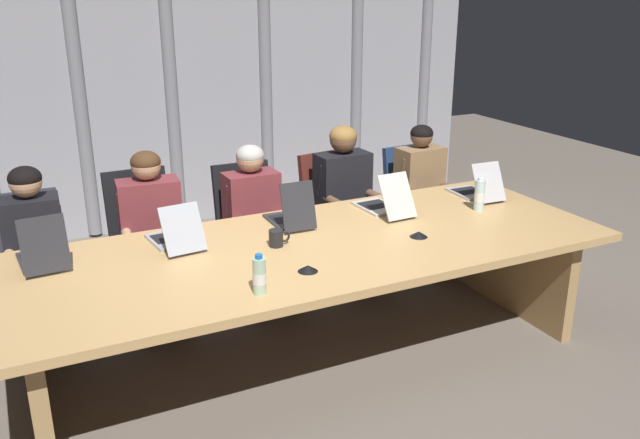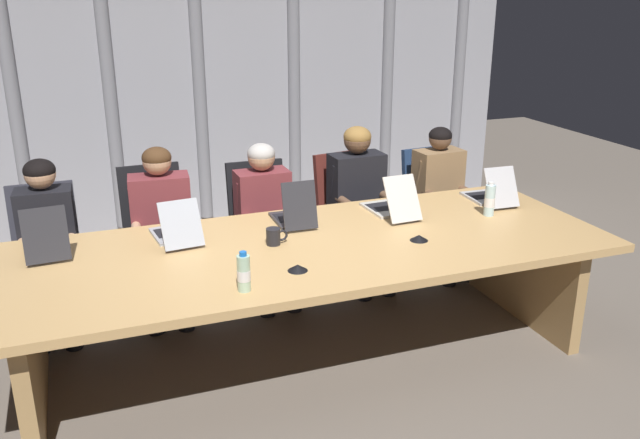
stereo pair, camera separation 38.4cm
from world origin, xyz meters
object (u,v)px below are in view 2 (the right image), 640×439
(person_left_mid, at_px, (162,222))
(person_right_mid, at_px, (361,196))
(conference_mic_middle, at_px, (298,268))
(office_chair_right_mid, at_px, (350,231))
(laptop_center, at_px, (293,215))
(person_right_end, at_px, (444,192))
(office_chair_left_mid, at_px, (159,255))
(person_center, at_px, (267,213))
(office_chair_center, at_px, (263,243))
(office_chair_right_end, at_px, (435,221))
(office_chair_left_end, at_px, (50,272))
(laptop_left_end, at_px, (46,245))
(laptop_left_mid, at_px, (176,231))
(person_left_end, at_px, (47,237))
(conference_mic_left_side, at_px, (419,238))
(laptop_right_end, at_px, (489,194))
(coffee_mug_near, at_px, (274,236))
(water_bottle_secondary, at_px, (244,273))
(laptop_right_mid, at_px, (390,206))
(water_bottle_primary, at_px, (490,200))

(person_left_mid, relative_size, person_right_mid, 0.97)
(conference_mic_middle, bearing_deg, office_chair_right_mid, 57.18)
(laptop_center, relative_size, person_right_end, 0.35)
(office_chair_left_mid, height_order, person_center, person_center)
(office_chair_center, height_order, office_chair_right_end, office_chair_center)
(office_chair_left_end, distance_m, person_left_mid, 0.83)
(person_right_mid, distance_m, conference_mic_middle, 1.56)
(laptop_left_end, height_order, office_chair_left_end, laptop_left_end)
(person_right_mid, bearing_deg, office_chair_right_end, 99.54)
(laptop_left_end, bearing_deg, person_center, -73.82)
(laptop_left_mid, bearing_deg, person_right_end, -81.83)
(person_left_end, bearing_deg, office_chair_right_end, 96.08)
(office_chair_right_end, relative_size, conference_mic_left_side, 8.51)
(laptop_right_end, relative_size, coffee_mug_near, 3.36)
(laptop_right_end, bearing_deg, office_chair_right_end, 1.85)
(water_bottle_secondary, bearing_deg, person_center, 69.71)
(conference_mic_left_side, bearing_deg, laptop_left_mid, 158.86)
(laptop_right_mid, height_order, person_center, person_center)
(office_chair_right_mid, bearing_deg, office_chair_right_end, 81.24)
(person_left_mid, distance_m, water_bottle_primary, 2.20)
(person_right_end, bearing_deg, conference_mic_middle, -56.16)
(office_chair_left_mid, bearing_deg, office_chair_left_end, -91.27)
(office_chair_right_mid, height_order, person_left_end, person_left_end)
(laptop_left_mid, distance_m, person_left_end, 0.93)
(laptop_right_end, height_order, coffee_mug_near, laptop_right_end)
(office_chair_left_mid, bearing_deg, person_left_mid, 6.77)
(office_chair_center, xyz_separation_m, person_right_end, (1.44, -0.16, 0.29))
(office_chair_left_mid, xyz_separation_m, conference_mic_left_side, (1.40, -1.24, 0.39))
(water_bottle_secondary, bearing_deg, office_chair_left_end, 122.36)
(person_left_end, distance_m, person_right_end, 2.91)
(laptop_right_mid, distance_m, office_chair_left_mid, 1.68)
(coffee_mug_near, distance_m, conference_mic_middle, 0.41)
(laptop_left_mid, height_order, person_left_mid, person_left_mid)
(conference_mic_middle, bearing_deg, conference_mic_left_side, 11.71)
(water_bottle_primary, bearing_deg, laptop_left_mid, 172.15)
(person_center, xyz_separation_m, person_right_mid, (0.74, 0.01, 0.04))
(laptop_left_mid, height_order, office_chair_right_end, laptop_left_mid)
(laptop_right_mid, distance_m, conference_mic_left_side, 0.52)
(laptop_right_mid, xyz_separation_m, office_chair_left_mid, (-1.46, 0.73, -0.43))
(office_chair_left_end, bearing_deg, person_center, 83.72)
(office_chair_center, bearing_deg, office_chair_left_end, -89.34)
(laptop_center, bearing_deg, person_right_mid, -51.80)
(water_bottle_secondary, bearing_deg, person_left_mid, 99.11)
(laptop_left_mid, bearing_deg, office_chair_left_end, 41.60)
(laptop_right_end, height_order, office_chair_left_end, laptop_right_end)
(person_right_end, height_order, water_bottle_secondary, person_right_end)
(person_center, bearing_deg, office_chair_right_end, 95.04)
(laptop_center, xyz_separation_m, office_chair_left_mid, (-0.79, 0.70, -0.43))
(person_left_mid, bearing_deg, laptop_right_end, 80.95)
(person_right_mid, height_order, water_bottle_secondary, person_right_mid)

